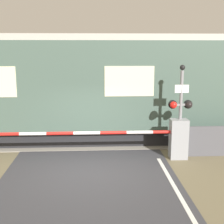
% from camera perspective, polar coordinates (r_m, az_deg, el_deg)
% --- Properties ---
extents(ground_plane, '(80.00, 80.00, 0.00)m').
position_cam_1_polar(ground_plane, '(9.97, -4.10, -10.82)').
color(ground_plane, '#6B6047').
extents(track_bed, '(36.00, 3.20, 0.13)m').
position_cam_1_polar(track_bed, '(13.37, -3.82, -4.83)').
color(track_bed, gray).
rests_on(track_bed, ground_plane).
extents(train, '(18.28, 2.83, 4.32)m').
position_cam_1_polar(train, '(12.98, 2.51, 4.54)').
color(train, black).
rests_on(train, ground_plane).
extents(crossing_barrier, '(6.76, 0.44, 1.40)m').
position_cam_1_polar(crossing_barrier, '(10.98, 9.27, -4.70)').
color(crossing_barrier, gray).
rests_on(crossing_barrier, ground_plane).
extents(signal_post, '(0.83, 0.26, 3.25)m').
position_cam_1_polar(signal_post, '(10.93, 12.47, 1.04)').
color(signal_post, gray).
rests_on(signal_post, ground_plane).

